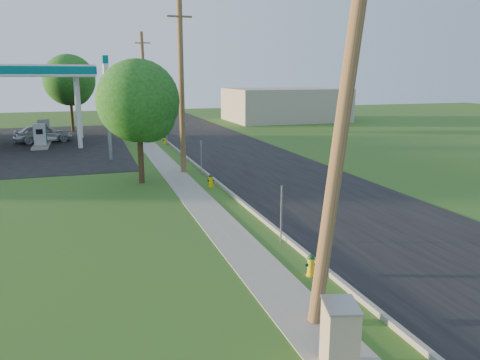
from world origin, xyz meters
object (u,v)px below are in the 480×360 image
object	(u,v)px
hydrant_near	(311,265)
utility_cabinet	(340,338)
fuel_pump_ne	(40,139)
price_pylon	(106,78)
utility_pole_mid	(181,87)
hydrant_far	(165,140)
tree_lot	(70,82)
tree_verge	(140,104)
fuel_pump_se	(44,133)
utility_pole_far	(144,84)
hydrant_mid	(211,181)
utility_pole_near	(343,114)
car_silver	(43,133)

from	to	relation	value
hydrant_near	utility_cabinet	bearing A→B (deg)	-109.52
fuel_pump_ne	price_pylon	distance (m)	10.17
utility_pole_mid	hydrant_far	size ratio (longest dim) A/B	14.51
tree_lot	utility_cabinet	xyz separation A→B (m)	(5.73, -43.50, -4.25)
tree_verge	hydrant_near	size ratio (longest dim) A/B	9.53
fuel_pump_ne	fuel_pump_se	world-z (taller)	same
tree_lot	hydrant_near	distance (m)	40.26
price_pylon	fuel_pump_ne	bearing A→B (deg)	123.69
utility_pole_mid	tree_lot	bearing A→B (deg)	105.61
fuel_pump_se	tree_lot	bearing A→B (deg)	71.24
utility_pole_mid	hydrant_near	size ratio (longest dim) A/B	14.44
utility_pole_far	tree_lot	distance (m)	8.74
tree_lot	hydrant_far	size ratio (longest dim) A/B	11.40
utility_pole_mid	hydrant_mid	distance (m)	6.25
utility_pole_mid	fuel_pump_se	bearing A→B (deg)	117.63
utility_pole_near	utility_pole_far	bearing A→B (deg)	90.00
utility_pole_far	fuel_pump_ne	xyz separation A→B (m)	(-8.90, -5.00, -4.08)
hydrant_mid	car_silver	xyz separation A→B (m)	(-9.52, 20.30, 0.45)
price_pylon	tree_verge	world-z (taller)	price_pylon
hydrant_far	fuel_pump_se	bearing A→B (deg)	152.31
fuel_pump_ne	tree_verge	xyz separation A→B (m)	(6.32, -15.17, 3.44)
utility_pole_near	utility_cabinet	world-z (taller)	utility_pole_near
tree_lot	hydrant_mid	bearing A→B (deg)	-75.49
tree_verge	hydrant_mid	bearing A→B (deg)	-32.22
utility_pole_far	hydrant_near	size ratio (longest dim) A/B	14.00
fuel_pump_ne	hydrant_far	size ratio (longest dim) A/B	4.74
utility_pole_far	hydrant_far	bearing A→B (deg)	-82.64
utility_pole_near	utility_pole_mid	distance (m)	18.00
tree_lot	car_silver	size ratio (longest dim) A/B	1.66
utility_pole_mid	price_pylon	world-z (taller)	utility_pole_mid
utility_pole_mid	car_silver	distance (m)	18.90
utility_pole_far	price_pylon	distance (m)	13.11
hydrant_near	car_silver	distance (m)	33.16
fuel_pump_ne	price_pylon	xyz separation A→B (m)	(5.00, -7.50, 4.71)
price_pylon	utility_pole_mid	bearing A→B (deg)	-54.66
utility_pole_mid	fuel_pump_se	xyz separation A→B (m)	(-8.90, 17.00, -4.23)
fuel_pump_se	utility_pole_far	bearing A→B (deg)	6.41
utility_pole_near	hydrant_far	bearing A→B (deg)	88.50
fuel_pump_ne	car_silver	bearing A→B (deg)	90.62
fuel_pump_se	utility_cabinet	size ratio (longest dim) A/B	2.26
utility_pole_near	hydrant_far	distance (m)	30.26
price_pylon	car_silver	bearing A→B (deg)	115.34
utility_cabinet	hydrant_mid	bearing A→B (deg)	84.57
fuel_pump_se	tree_lot	world-z (taller)	tree_lot
tree_verge	tree_lot	size ratio (longest dim) A/B	0.84
utility_pole_far	tree_lot	size ratio (longest dim) A/B	1.23
utility_pole_far	price_pylon	bearing A→B (deg)	-107.33
hydrant_near	car_silver	xyz separation A→B (m)	(-9.51, 31.76, 0.46)
price_pylon	tree_verge	bearing A→B (deg)	-80.25
utility_pole_far	hydrant_mid	xyz separation A→B (m)	(0.59, -22.17, -4.47)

